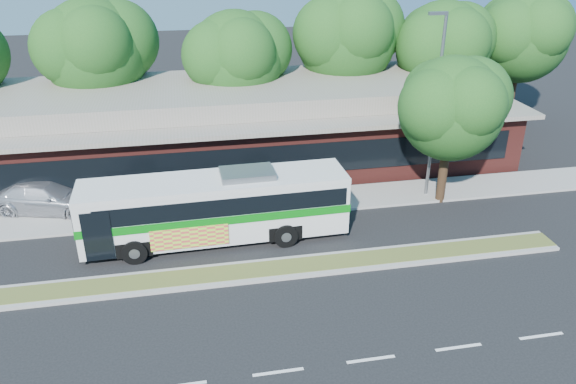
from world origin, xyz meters
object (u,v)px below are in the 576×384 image
(transit_bus, at_px, (217,203))
(sedan, at_px, (47,197))
(lamp_post, at_px, (436,103))
(sidewalk_tree, at_px, (457,105))

(transit_bus, relative_size, sedan, 2.14)
(lamp_post, relative_size, transit_bus, 0.80)
(lamp_post, xyz_separation_m, sedan, (-18.56, 1.80, -4.13))
(lamp_post, height_order, sidewalk_tree, lamp_post)
(lamp_post, bearing_deg, sidewalk_tree, -35.02)
(sedan, bearing_deg, lamp_post, -80.69)
(transit_bus, height_order, sedan, transit_bus)
(lamp_post, relative_size, sedan, 1.70)
(lamp_post, distance_m, sidewalk_tree, 1.01)
(sedan, height_order, sidewalk_tree, sidewalk_tree)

